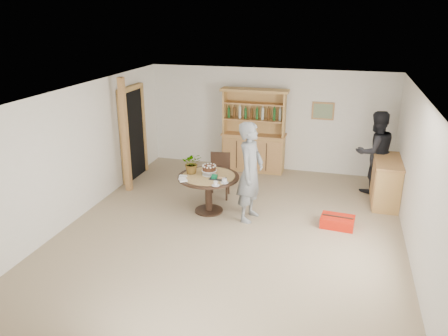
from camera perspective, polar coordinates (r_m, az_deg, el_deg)
ground at (r=8.09m, az=1.14°, el=-8.00°), size 7.00×7.00×0.00m
room_shell at (r=7.44m, az=1.27°, el=3.95°), size 6.04×7.04×2.52m
doorway at (r=10.44m, az=-11.84°, el=4.59°), size 0.13×1.10×2.18m
pine_post at (r=9.61m, az=-12.78°, el=4.10°), size 0.12×0.12×2.50m
hutch at (r=10.83m, az=3.91°, el=3.22°), size 1.62×0.54×2.04m
sideboard at (r=9.57m, az=20.39°, el=-1.65°), size 0.54×1.26×0.94m
dining_table at (r=8.54m, az=-2.03°, el=-1.98°), size 1.20×1.20×0.76m
dining_chair at (r=9.31m, az=-0.56°, el=-0.54°), size 0.47×0.47×0.95m
birthday_cake at (r=8.49m, az=-1.95°, el=-0.11°), size 0.30×0.30×0.20m
flower_vase at (r=8.56m, az=-4.19°, el=0.65°), size 0.47×0.44×0.42m
gift_tray at (r=8.31m, az=-0.88°, el=-1.27°), size 0.30×0.20×0.08m
coffee_cup_a at (r=8.11m, az=0.06°, el=-1.69°), size 0.15×0.15×0.09m
coffee_cup_b at (r=8.00m, az=-1.09°, el=-2.07°), size 0.15×0.15×0.08m
napkins at (r=8.33m, az=-5.38°, el=-1.37°), size 0.24×0.33×0.03m
teen_boy at (r=8.12m, az=3.46°, el=-0.53°), size 0.56×0.76×1.91m
adult_person at (r=9.96m, az=19.10°, el=1.97°), size 1.10×1.02×1.81m
red_suitcase at (r=8.40m, az=14.59°, el=-6.80°), size 0.63×0.45×0.21m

